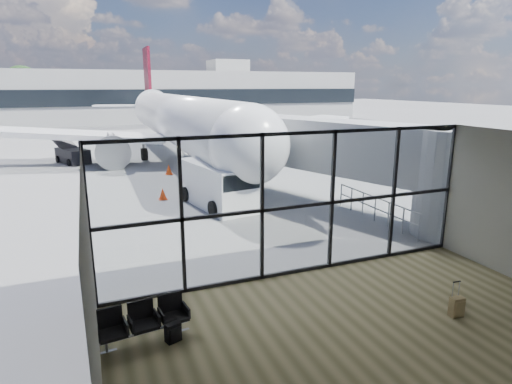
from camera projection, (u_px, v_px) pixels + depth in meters
ground at (140, 137)px, 49.70m from camera, size 220.00×220.00×0.00m
lounge_shell at (407, 245)px, 8.67m from camera, size 12.02×8.01×4.51m
glass_curtain_wall at (298, 205)px, 13.10m from camera, size 12.10×0.12×4.50m
jet_bridge at (321, 149)px, 21.11m from camera, size 8.00×16.50×4.33m
apron_railing at (375, 205)px, 18.63m from camera, size 0.06×5.46×1.11m
far_terminal at (117, 95)px, 68.27m from camera, size 80.00×12.20×11.00m
tree_5 at (22, 85)px, 71.73m from camera, size 6.27×6.27×9.03m
seating_row at (143, 319)px, 9.95m from camera, size 2.10×0.84×0.93m
backpack at (173, 332)px, 9.91m from camera, size 0.40×0.40×0.52m
suitcase at (457, 307)px, 10.97m from camera, size 0.36×0.28×0.94m
airliner at (177, 119)px, 35.22m from camera, size 33.68×38.94×10.04m
service_van at (219, 184)px, 20.94m from camera, size 3.05×5.17×2.11m
belt_loader at (72, 155)px, 32.72m from camera, size 2.94×4.36×1.91m
traffic_cone_a at (199, 185)px, 24.45m from camera, size 0.41×0.41×0.58m
traffic_cone_b at (163, 194)px, 22.30m from camera, size 0.43×0.43×0.62m
traffic_cone_c at (169, 170)px, 28.56m from camera, size 0.48×0.48×0.68m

